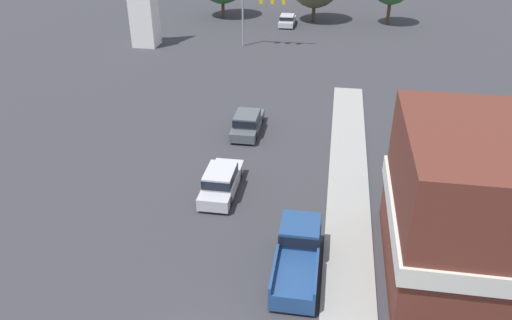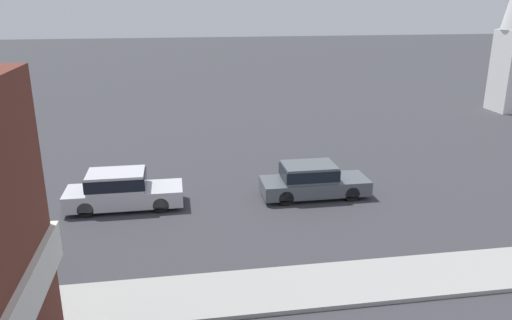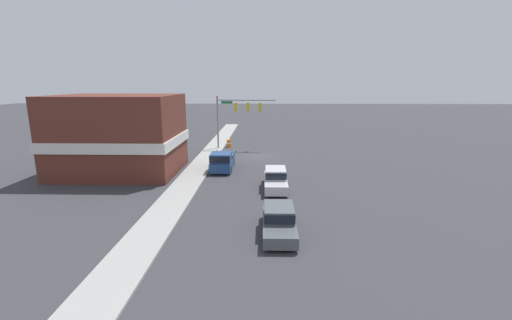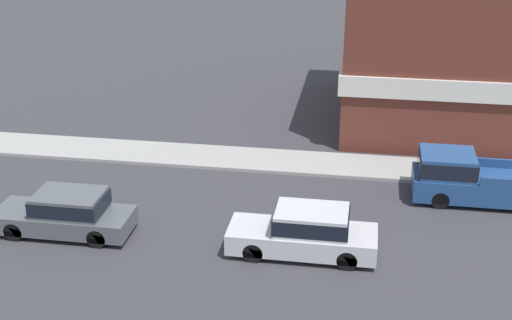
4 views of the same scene
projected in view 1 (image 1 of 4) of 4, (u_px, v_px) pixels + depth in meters
The scene contains 5 objects.
far_signal_assembly at pixel (262, 3), 53.14m from camera, with size 6.17×0.49×6.56m.
car_lead at pixel (221, 181), 28.84m from camera, with size 1.75×4.85×1.62m.
car_second_ahead at pixel (247, 122), 36.00m from camera, with size 1.79×4.77×1.53m.
car_distant at pixel (287, 20), 63.36m from camera, with size 1.82×4.61×1.37m.
pickup_truck_parked at pixel (298, 251), 23.16m from camera, with size 1.96×5.30×1.87m.
Camera 1 is at (4.29, -12.13, 15.88)m, focal length 35.00 mm.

